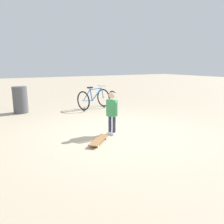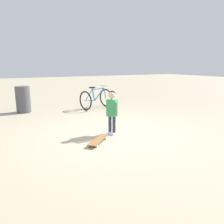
{
  "view_description": "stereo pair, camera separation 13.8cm",
  "coord_description": "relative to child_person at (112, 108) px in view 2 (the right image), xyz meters",
  "views": [
    {
      "loc": [
        2.72,
        4.43,
        1.66
      ],
      "look_at": [
        0.17,
        0.03,
        0.55
      ],
      "focal_mm": 34.98,
      "sensor_mm": 36.0,
      "label": 1
    },
    {
      "loc": [
        2.6,
        4.5,
        1.66
      ],
      "look_at": [
        0.17,
        0.03,
        0.55
      ],
      "focal_mm": 34.98,
      "sensor_mm": 36.0,
      "label": 2
    }
  ],
  "objects": [
    {
      "name": "skateboard",
      "position": [
        0.55,
        0.38,
        -0.6
      ],
      "size": [
        0.68,
        0.65,
        0.07
      ],
      "color": "olive",
      "rests_on": "ground"
    },
    {
      "name": "bicycle_near",
      "position": [
        -1.0,
        -3.11,
        -0.28
      ],
      "size": [
        1.22,
        0.98,
        0.85
      ],
      "color": "black",
      "rests_on": "ground"
    },
    {
      "name": "ground_plane",
      "position": [
        -0.18,
        -0.03,
        -0.66
      ],
      "size": [
        50.0,
        50.0,
        0.0
      ],
      "primitive_type": "plane",
      "color": "tan"
    },
    {
      "name": "child_person",
      "position": [
        0.0,
        0.0,
        0.0
      ],
      "size": [
        0.27,
        0.41,
        1.06
      ],
      "color": "#2D3351",
      "rests_on": "ground"
    },
    {
      "name": "trash_bin",
      "position": [
        1.56,
        -3.66,
        -0.2
      ],
      "size": [
        0.49,
        0.49,
        0.92
      ],
      "primitive_type": "cylinder",
      "color": "#4C4C51",
      "rests_on": "ground"
    }
  ]
}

